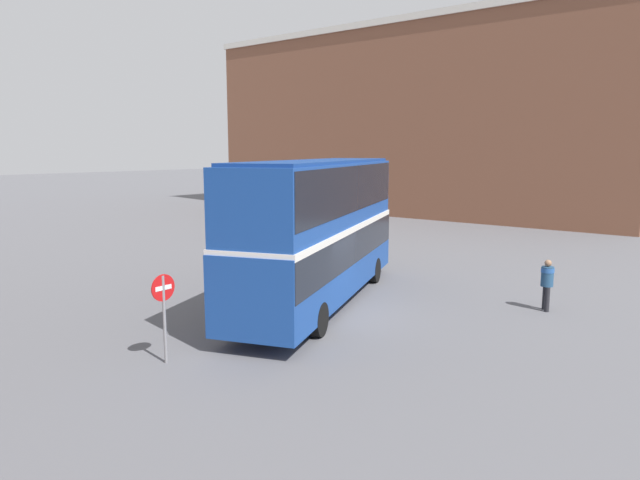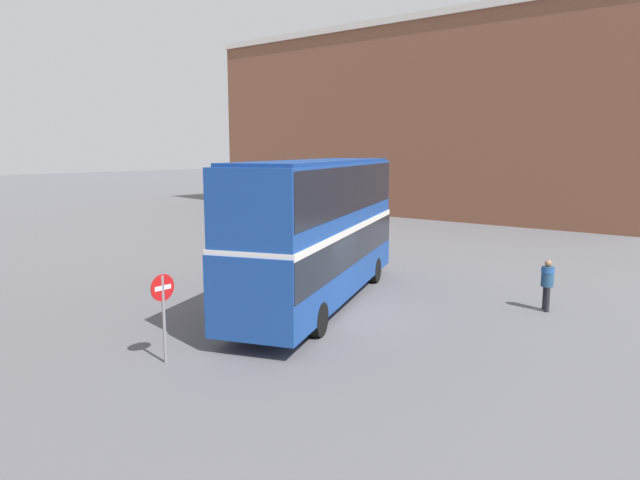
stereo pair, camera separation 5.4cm
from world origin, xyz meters
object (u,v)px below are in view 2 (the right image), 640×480
object	(u,v)px
double_decker_bus	(320,223)
no_entry_sign	(163,303)
parked_car_kerb_far	(271,226)
pedestrian_foreground	(547,280)

from	to	relation	value
double_decker_bus	no_entry_sign	size ratio (longest dim) A/B	5.14
parked_car_kerb_far	pedestrian_foreground	bearing A→B (deg)	-104.28
pedestrian_foreground	no_entry_sign	bearing A→B (deg)	27.48
double_decker_bus	pedestrian_foreground	world-z (taller)	double_decker_bus
no_entry_sign	parked_car_kerb_far	bearing A→B (deg)	35.62
parked_car_kerb_far	double_decker_bus	bearing A→B (deg)	-126.96
pedestrian_foreground	no_entry_sign	world-z (taller)	no_entry_sign
no_entry_sign	pedestrian_foreground	bearing A→B (deg)	-29.25
pedestrian_foreground	parked_car_kerb_far	xyz separation A→B (m)	(5.53, 17.57, -0.25)
pedestrian_foreground	parked_car_kerb_far	bearing A→B (deg)	-50.74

